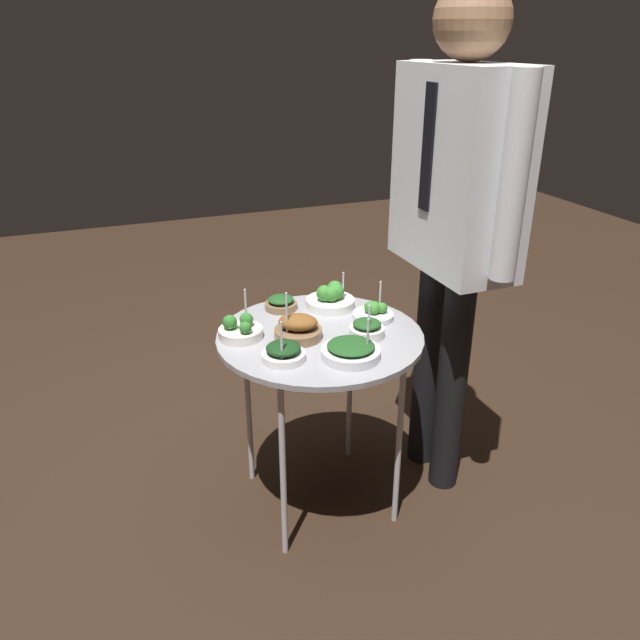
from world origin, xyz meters
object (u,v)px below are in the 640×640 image
(waiter_figure, at_px, (456,196))
(bowl_spinach_back_left, at_px, (281,303))
(bowl_broccoli_front_left, at_px, (374,313))
(bowl_spinach_mid_right, at_px, (283,353))
(bowl_spinach_front_center, at_px, (367,329))
(bowl_broccoli_mid_left, at_px, (331,298))
(bowl_spinach_back_right, at_px, (351,351))
(bowl_broccoli_front_right, at_px, (240,330))
(serving_cart, at_px, (320,347))
(bowl_roast_center, at_px, (298,328))

(waiter_figure, bearing_deg, bowl_spinach_back_left, -114.27)
(bowl_broccoli_front_left, relative_size, bowl_spinach_mid_right, 0.98)
(bowl_spinach_front_center, height_order, bowl_broccoli_mid_left, bowl_broccoli_mid_left)
(bowl_spinach_back_right, height_order, bowl_broccoli_mid_left, bowl_spinach_back_right)
(bowl_spinach_back_right, relative_size, bowl_broccoli_mid_left, 1.04)
(bowl_spinach_back_left, relative_size, bowl_broccoli_front_right, 0.75)
(bowl_spinach_back_right, height_order, bowl_broccoli_front_right, bowl_broccoli_front_right)
(serving_cart, bearing_deg, bowl_spinach_front_center, 62.01)
(bowl_spinach_front_center, bearing_deg, bowl_broccoli_front_left, 145.47)
(bowl_spinach_front_center, xyz_separation_m, waiter_figure, (-0.07, 0.34, 0.38))
(bowl_spinach_back_left, xyz_separation_m, bowl_broccoli_front_right, (0.17, -0.19, 0.01))
(bowl_spinach_back_right, xyz_separation_m, waiter_figure, (-0.19, 0.44, 0.39))
(serving_cart, distance_m, bowl_spinach_front_center, 0.17)
(bowl_spinach_mid_right, bearing_deg, waiter_figure, 101.42)
(serving_cart, height_order, waiter_figure, waiter_figure)
(bowl_spinach_mid_right, bearing_deg, bowl_spinach_front_center, 100.31)
(bowl_roast_center, bearing_deg, bowl_broccoli_front_left, 97.84)
(bowl_spinach_back_right, relative_size, waiter_figure, 0.10)
(serving_cart, height_order, bowl_spinach_front_center, bowl_spinach_front_center)
(serving_cart, height_order, bowl_spinach_back_left, bowl_spinach_back_left)
(bowl_roast_center, bearing_deg, bowl_spinach_back_left, 174.99)
(bowl_roast_center, xyz_separation_m, waiter_figure, (0.00, 0.55, 0.38))
(bowl_spinach_front_center, bearing_deg, bowl_spinach_back_right, -43.09)
(bowl_roast_center, distance_m, bowl_broccoli_front_right, 0.18)
(serving_cart, relative_size, bowl_broccoli_front_left, 4.83)
(bowl_roast_center, height_order, bowl_spinach_back_left, bowl_roast_center)
(bowl_broccoli_front_right, bearing_deg, waiter_figure, 84.80)
(serving_cart, xyz_separation_m, bowl_spinach_mid_right, (0.13, -0.17, 0.07))
(bowl_roast_center, bearing_deg, bowl_broccoli_front_right, -110.50)
(bowl_broccoli_front_right, height_order, bowl_spinach_mid_right, bowl_broccoli_front_right)
(bowl_spinach_back_left, bearing_deg, serving_cart, 12.76)
(waiter_figure, bearing_deg, bowl_spinach_mid_right, -78.58)
(bowl_roast_center, distance_m, waiter_figure, 0.66)
(serving_cart, bearing_deg, waiter_figure, 90.39)
(bowl_broccoli_mid_left, bearing_deg, bowl_roast_center, -45.56)
(bowl_broccoli_mid_left, relative_size, waiter_figure, 0.10)
(bowl_broccoli_front_left, bearing_deg, bowl_broccoli_front_right, -93.03)
(bowl_spinach_front_center, xyz_separation_m, bowl_broccoli_mid_left, (-0.26, -0.02, 0.01))
(bowl_spinach_back_right, bearing_deg, bowl_broccoli_mid_left, 166.76)
(bowl_spinach_back_left, xyz_separation_m, bowl_broccoli_front_left, (0.20, 0.27, 0.00))
(bowl_broccoli_mid_left, distance_m, waiter_figure, 0.55)
(bowl_broccoli_mid_left, bearing_deg, bowl_broccoli_front_right, -71.24)
(bowl_spinach_back_right, height_order, bowl_spinach_back_left, bowl_spinach_back_right)
(bowl_spinach_mid_right, bearing_deg, serving_cart, 127.15)
(bowl_broccoli_mid_left, relative_size, bowl_broccoli_front_left, 1.24)
(bowl_spinach_back_left, relative_size, bowl_spinach_mid_right, 0.80)
(bowl_roast_center, bearing_deg, serving_cart, 86.51)
(bowl_spinach_back_left, bearing_deg, bowl_roast_center, -5.01)
(bowl_spinach_back_right, relative_size, bowl_broccoli_front_left, 1.29)
(bowl_roast_center, relative_size, bowl_spinach_mid_right, 1.16)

